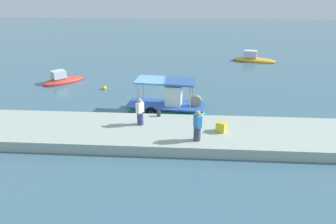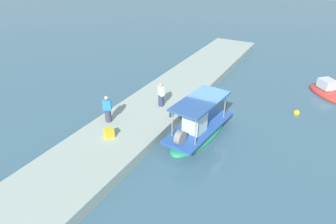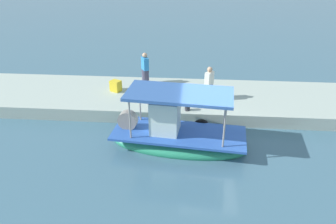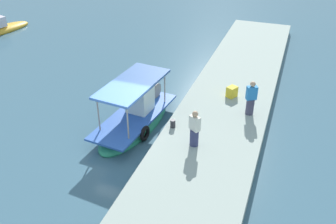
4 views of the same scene
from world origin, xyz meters
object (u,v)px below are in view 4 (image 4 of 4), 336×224
fisherman_by_crate (194,130)px  mooring_bollard (173,123)px  cargo_crate (232,92)px  main_fishing_boat (136,117)px  fisherman_near_bollard (251,99)px  moored_boat_near (1,29)px

fisherman_by_crate → mooring_bollard: bearing=52.7°
cargo_crate → main_fishing_boat: bearing=130.3°
cargo_crate → fisherman_by_crate: bearing=172.3°
fisherman_near_bollard → cargo_crate: (1.40, 1.15, -0.50)m
mooring_bollard → cargo_crate: bearing=-27.3°
mooring_bollard → cargo_crate: cargo_crate is taller
main_fishing_boat → fisherman_by_crate: main_fishing_boat is taller
main_fishing_boat → cargo_crate: (3.39, -4.00, 0.44)m
fisherman_by_crate → moored_boat_near: (10.36, 19.27, -1.15)m
fisherman_near_bollard → cargo_crate: fisherman_near_bollard is taller
cargo_crate → fisherman_near_bollard: bearing=-140.5°
fisherman_by_crate → cargo_crate: bearing=-7.7°
fisherman_by_crate → cargo_crate: fisherman_by_crate is taller
fisherman_near_bollard → mooring_bollard: size_ratio=4.59×
mooring_bollard → moored_boat_near: 20.27m
main_fishing_boat → fisherman_by_crate: bearing=-112.5°
fisherman_by_crate → cargo_crate: size_ratio=2.94×
cargo_crate → moored_boat_near: size_ratio=0.11×
main_fishing_boat → mooring_bollard: 2.11m
main_fishing_boat → mooring_bollard: main_fishing_boat is taller
main_fishing_boat → moored_boat_near: main_fishing_boat is taller
fisherman_by_crate → cargo_crate: (4.77, -0.65, -0.48)m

